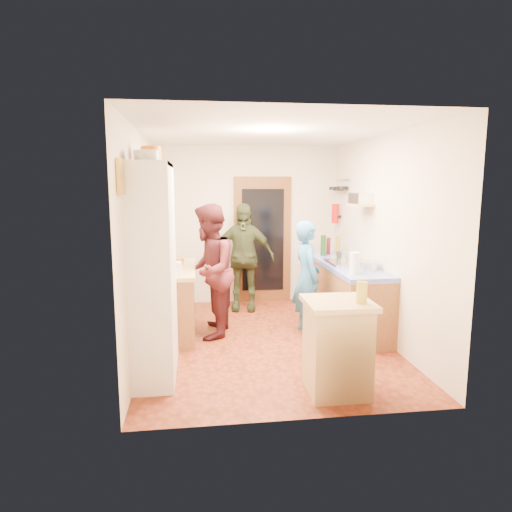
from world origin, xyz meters
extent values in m
cube|color=brown|center=(0.00, 0.00, -0.01)|extent=(3.00, 4.00, 0.02)
cube|color=silver|center=(0.00, 0.00, 2.61)|extent=(3.00, 4.00, 0.02)
cube|color=beige|center=(0.00, 2.01, 1.30)|extent=(3.00, 0.02, 2.60)
cube|color=beige|center=(0.00, -2.01, 1.30)|extent=(3.00, 0.02, 2.60)
cube|color=beige|center=(-1.51, 0.00, 1.30)|extent=(0.02, 4.00, 2.60)
cube|color=beige|center=(1.51, 0.00, 1.30)|extent=(0.02, 4.00, 2.60)
cube|color=brown|center=(0.25, 1.97, 1.05)|extent=(0.95, 0.06, 2.10)
cube|color=black|center=(0.25, 1.94, 1.05)|extent=(0.70, 0.02, 1.70)
cube|color=silver|center=(-1.30, -0.80, 1.10)|extent=(0.40, 1.20, 2.20)
cube|color=silver|center=(-1.30, -0.80, 2.18)|extent=(0.40, 1.14, 0.04)
cylinder|color=white|center=(-1.30, -1.13, 2.25)|extent=(0.24, 0.24, 0.10)
cylinder|color=orange|center=(-1.30, -0.69, 2.28)|extent=(0.21, 0.21, 0.16)
cylinder|color=orange|center=(-1.30, -0.40, 2.28)|extent=(0.17, 0.17, 0.16)
cube|color=#935E37|center=(-1.20, 0.45, 0.42)|extent=(0.60, 1.40, 0.85)
cube|color=tan|center=(-1.20, 0.45, 0.88)|extent=(0.64, 1.44, 0.05)
cube|color=white|center=(-1.15, -0.07, 0.98)|extent=(0.23, 0.17, 0.16)
cylinder|color=white|center=(-1.25, 0.37, 0.99)|extent=(0.19, 0.19, 0.17)
cylinder|color=orange|center=(-1.12, 0.68, 0.94)|extent=(0.23, 0.23, 0.08)
cube|color=tan|center=(-1.18, 1.02, 0.91)|extent=(0.35, 0.30, 0.02)
cube|color=#935E37|center=(1.20, 0.50, 0.42)|extent=(0.60, 2.20, 0.84)
cube|color=#0218B9|center=(1.20, 0.50, 0.87)|extent=(0.62, 2.22, 0.06)
cube|color=silver|center=(1.20, 0.35, 0.92)|extent=(0.55, 0.58, 0.04)
cylinder|color=silver|center=(1.15, 0.41, 1.01)|extent=(0.21, 0.21, 0.14)
cylinder|color=#143F14|center=(1.05, 1.10, 1.06)|extent=(0.09, 0.09, 0.32)
cylinder|color=#591419|center=(1.18, 1.27, 1.03)|extent=(0.08, 0.08, 0.26)
cylinder|color=olive|center=(1.31, 1.20, 1.04)|extent=(0.08, 0.08, 0.29)
cylinder|color=white|center=(1.05, -0.28, 1.03)|extent=(0.13, 0.13, 0.26)
cylinder|color=silver|center=(1.30, -0.03, 0.95)|extent=(0.35, 0.35, 0.11)
cube|color=tan|center=(0.45, -1.53, 0.43)|extent=(0.56, 0.56, 0.86)
cube|color=tan|center=(0.45, -1.53, 0.89)|extent=(0.63, 0.63, 0.05)
cube|color=white|center=(0.40, -1.48, 0.90)|extent=(0.35, 0.28, 0.02)
cylinder|color=#AD9E2D|center=(0.63, -1.65, 1.01)|extent=(0.10, 0.10, 0.20)
cylinder|color=silver|center=(1.46, 1.52, 2.05)|extent=(0.02, 0.65, 0.02)
cylinder|color=black|center=(1.40, 1.35, 1.92)|extent=(0.18, 0.18, 0.05)
cylinder|color=black|center=(1.40, 1.55, 1.90)|extent=(0.16, 0.16, 0.05)
cylinder|color=black|center=(1.40, 1.75, 1.91)|extent=(0.17, 0.17, 0.05)
cube|color=tan|center=(1.37, 0.45, 1.70)|extent=(0.26, 0.42, 0.03)
cube|color=silver|center=(1.37, 0.45, 1.79)|extent=(0.26, 0.33, 0.15)
cube|color=black|center=(1.47, 1.70, 1.45)|extent=(0.06, 0.10, 0.04)
cylinder|color=red|center=(1.41, 1.70, 1.50)|extent=(0.11, 0.11, 0.32)
cube|color=gold|center=(-1.48, -1.55, 2.05)|extent=(0.03, 0.25, 0.30)
imported|color=teal|center=(0.62, 0.21, 0.76)|extent=(0.42, 0.59, 1.51)
imported|color=#45181C|center=(-0.67, 0.31, 0.87)|extent=(0.80, 0.95, 1.74)
imported|color=#30381F|center=(-0.13, 1.48, 0.85)|extent=(1.05, 0.58, 1.69)
camera|label=1|loc=(-0.87, -5.54, 2.00)|focal=32.00mm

